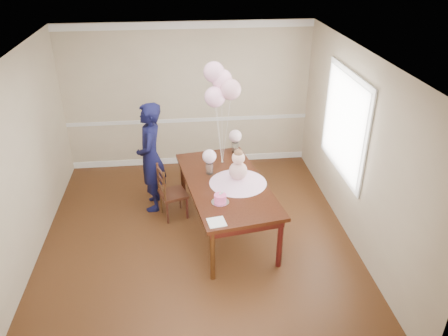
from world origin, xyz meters
TOP-DOWN VIEW (x-y plane):
  - floor at (0.00, 0.00)m, footprint 4.50×5.00m
  - ceiling at (0.00, 0.00)m, footprint 4.50×5.00m
  - wall_back at (0.00, 2.50)m, footprint 4.50×0.02m
  - wall_front at (0.00, -2.50)m, footprint 4.50×0.02m
  - wall_left at (-2.25, 0.00)m, footprint 0.02×5.00m
  - wall_right at (2.25, 0.00)m, footprint 0.02×5.00m
  - chair_rail_trim at (0.00, 2.49)m, footprint 4.50×0.02m
  - crown_molding at (0.00, 2.49)m, footprint 4.50×0.02m
  - baseboard_trim at (0.00, 2.49)m, footprint 4.50×0.02m
  - window_frame at (2.23, 0.50)m, footprint 0.02×1.66m
  - window_blinds at (2.21, 0.50)m, footprint 0.01×1.50m
  - dining_table_top at (0.45, 0.23)m, footprint 1.43×2.34m
  - table_apron at (0.45, 0.23)m, footprint 1.31×2.21m
  - table_leg_fl at (0.16, -0.84)m, footprint 0.09×0.09m
  - table_leg_fr at (1.06, -0.69)m, footprint 0.09×0.09m
  - table_leg_bl at (-0.17, 1.15)m, footprint 0.09×0.09m
  - table_leg_br at (0.74, 1.30)m, footprint 0.09×0.09m
  - baby_skirt at (0.62, 0.20)m, footprint 0.95×0.95m
  - baby_torso at (0.62, 0.20)m, footprint 0.26×0.26m
  - baby_head at (0.62, 0.20)m, footprint 0.19×0.19m
  - baby_hair at (0.62, 0.20)m, footprint 0.13×0.13m
  - cake_platter at (0.31, -0.29)m, footprint 0.28×0.28m
  - birthday_cake at (0.31, -0.29)m, footprint 0.19×0.19m
  - cake_flower_a at (0.31, -0.29)m, footprint 0.03×0.03m
  - cake_flower_b at (0.34, -0.27)m, footprint 0.03×0.03m
  - rose_vase_near at (0.23, 0.53)m, footprint 0.13×0.13m
  - roses_near at (0.23, 0.53)m, footprint 0.21×0.21m
  - rose_vase_far at (0.71, 1.21)m, footprint 0.13×0.13m
  - roses_far at (0.71, 1.21)m, footprint 0.21×0.21m
  - napkin at (0.22, -0.75)m, footprint 0.25×0.25m
  - balloon_weight at (0.46, 0.84)m, footprint 0.05×0.05m
  - balloon_a at (0.35, 0.82)m, footprint 0.31×0.31m
  - balloon_b at (0.58, 0.80)m, footprint 0.31×0.31m
  - balloon_c at (0.46, 0.95)m, footprint 0.31×0.31m
  - balloon_d at (0.35, 0.95)m, footprint 0.31×0.31m
  - balloon_ribbon_a at (0.41, 0.83)m, footprint 0.10×0.02m
  - balloon_ribbon_b at (0.52, 0.82)m, footprint 0.12×0.04m
  - balloon_ribbon_c at (0.46, 0.89)m, footprint 0.01×0.11m
  - balloon_ribbon_d at (0.41, 0.90)m, footprint 0.11×0.10m
  - dining_chair_seat at (-0.33, 0.67)m, footprint 0.50×0.50m
  - chair_leg_fl at (-0.43, 0.47)m, footprint 0.05×0.05m
  - chair_leg_fr at (-0.13, 0.57)m, footprint 0.05×0.05m
  - chair_leg_bl at (-0.54, 0.78)m, footprint 0.05×0.05m
  - chair_leg_br at (-0.23, 0.88)m, footprint 0.05×0.05m
  - chair_back_post_l at (-0.45, 0.46)m, footprint 0.05×0.05m
  - chair_back_post_r at (-0.55, 0.77)m, footprint 0.05×0.05m
  - chair_slat_low at (-0.50, 0.62)m, footprint 0.14×0.35m
  - chair_slat_mid at (-0.50, 0.62)m, footprint 0.14×0.35m
  - chair_slat_top at (-0.50, 0.62)m, footprint 0.14×0.35m
  - woman at (-0.66, 1.00)m, footprint 0.45×0.66m

SIDE VIEW (x-z plane):
  - floor at x=0.00m, z-range 0.00..0.00m
  - baseboard_trim at x=0.00m, z-range 0.00..0.12m
  - chair_leg_fl at x=-0.43m, z-range 0.00..0.38m
  - chair_leg_fr at x=-0.13m, z-range 0.00..0.38m
  - chair_leg_bl at x=-0.54m, z-range 0.00..0.38m
  - chair_leg_br at x=-0.23m, z-range 0.00..0.38m
  - table_leg_fl at x=0.16m, z-range 0.00..0.77m
  - table_leg_fr at x=1.06m, z-range 0.00..0.77m
  - table_leg_bl at x=-0.17m, z-range 0.00..0.77m
  - table_leg_br at x=0.74m, z-range 0.00..0.77m
  - dining_chair_seat at x=-0.33m, z-range 0.38..0.43m
  - chair_slat_low at x=-0.50m, z-range 0.53..0.58m
  - chair_back_post_l at x=-0.45m, z-range 0.41..0.91m
  - chair_back_post_r at x=-0.55m, z-range 0.41..0.91m
  - chair_slat_mid at x=-0.50m, z-range 0.68..0.72m
  - table_apron at x=0.45m, z-range 0.66..0.77m
  - dining_table_top at x=0.45m, z-range 0.77..0.82m
  - cake_platter at x=0.31m, z-range 0.82..0.83m
  - napkin at x=0.22m, z-range 0.82..0.83m
  - balloon_weight at x=0.46m, z-range 0.82..0.84m
  - chair_slat_top at x=-0.50m, z-range 0.82..0.86m
  - baby_skirt at x=0.62m, z-range 0.82..0.93m
  - birthday_cake at x=0.31m, z-range 0.83..0.94m
  - woman at x=-0.66m, z-range 0.00..1.79m
  - chair_rail_trim at x=0.00m, z-range 0.86..0.94m
  - rose_vase_near at x=0.23m, z-range 0.82..1.00m
  - rose_vase_far at x=0.71m, z-range 0.82..1.00m
  - cake_flower_a at x=0.31m, z-range 0.94..0.97m
  - cake_flower_b at x=0.34m, z-range 0.94..0.97m
  - baby_torso at x=0.62m, z-range 0.89..1.15m
  - roses_near at x=0.23m, z-range 1.00..1.21m
  - roses_far at x=0.71m, z-range 1.00..1.21m
  - baby_head at x=0.62m, z-range 1.13..1.32m
  - baby_hair at x=0.62m, z-range 1.23..1.36m
  - balloon_ribbon_a at x=0.41m, z-range 0.83..1.75m
  - balloon_ribbon_b at x=0.52m, z-range 0.84..1.86m
  - wall_back at x=0.00m, z-range 0.00..2.70m
  - wall_front at x=0.00m, z-range 0.00..2.70m
  - wall_left at x=-2.25m, z-range 0.00..2.70m
  - wall_right at x=2.25m, z-range 0.00..2.70m
  - balloon_ribbon_c at x=0.46m, z-range 0.83..1.97m
  - balloon_ribbon_d at x=0.41m, z-range 0.84..2.08m
  - window_frame at x=2.23m, z-range 0.77..2.33m
  - window_blinds at x=2.21m, z-range 0.85..2.25m
  - balloon_a at x=0.35m, z-range 1.76..2.07m
  - balloon_b at x=0.58m, z-range 1.87..2.18m
  - balloon_c at x=0.46m, z-range 1.98..2.29m
  - balloon_d at x=0.35m, z-range 2.09..2.40m
  - crown_molding at x=0.00m, z-range 2.57..2.69m
  - ceiling at x=0.00m, z-range 2.69..2.71m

